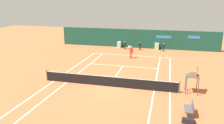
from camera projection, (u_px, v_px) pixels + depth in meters
ground_plane at (110, 84)px, 20.03m from camera, size 80.00×80.00×0.01m
tennis_net at (108, 81)px, 19.36m from camera, size 12.10×0.10×1.07m
sponsor_back_wall at (137, 39)px, 34.94m from camera, size 25.00×1.02×2.94m
umpire_chair at (193, 75)px, 17.71m from camera, size 1.00×1.00×2.31m
player_bench at (190, 108)px, 14.50m from camera, size 0.54×1.20×0.88m
equipment_bag at (189, 121)px, 13.56m from camera, size 0.86×0.37×0.32m
player_on_baseline at (131, 51)px, 28.67m from camera, size 0.59×0.70×1.82m
ball_kid_right_post at (125, 45)px, 34.15m from camera, size 0.41×0.20×1.24m
ball_kid_centre_post at (140, 45)px, 33.59m from camera, size 0.42×0.20×1.26m
ball_kid_left_post at (164, 47)px, 32.75m from camera, size 0.41×0.17×1.24m
tennis_ball_near_service_line at (158, 74)px, 22.49m from camera, size 0.07×0.07×0.07m
tennis_ball_mid_court at (95, 64)px, 26.31m from camera, size 0.07×0.07×0.07m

